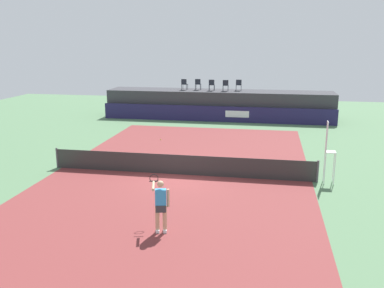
# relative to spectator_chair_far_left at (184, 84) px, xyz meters

# --- Properties ---
(ground_plane) EXTENTS (48.00, 48.00, 0.00)m
(ground_plane) POSITION_rel_spectator_chair_far_left_xyz_m (2.85, -12.24, -2.69)
(ground_plane) COLOR #4C704C
(court_inner) EXTENTS (12.00, 22.00, 0.00)m
(court_inner) POSITION_rel_spectator_chair_far_left_xyz_m (2.85, -15.24, -2.69)
(court_inner) COLOR maroon
(court_inner) RESTS_ON ground
(sponsor_wall) EXTENTS (18.00, 0.22, 1.20)m
(sponsor_wall) POSITION_rel_spectator_chair_far_left_xyz_m (2.85, -1.74, -2.09)
(sponsor_wall) COLOR #231E4C
(sponsor_wall) RESTS_ON ground
(spectator_platform) EXTENTS (18.00, 2.80, 2.20)m
(spectator_platform) POSITION_rel_spectator_chair_far_left_xyz_m (2.85, 0.06, -1.59)
(spectator_platform) COLOR #38383D
(spectator_platform) RESTS_ON ground
(spectator_chair_far_left) EXTENTS (0.48, 0.48, 0.89)m
(spectator_chair_far_left) POSITION_rel_spectator_chair_far_left_xyz_m (0.00, 0.00, 0.00)
(spectator_chair_far_left) COLOR #1E232D
(spectator_chair_far_left) RESTS_ON spectator_platform
(spectator_chair_left) EXTENTS (0.45, 0.45, 0.89)m
(spectator_chair_left) POSITION_rel_spectator_chair_far_left_xyz_m (1.08, 0.26, 0.00)
(spectator_chair_left) COLOR #1E232D
(spectator_chair_left) RESTS_ON spectator_platform
(spectator_chair_center) EXTENTS (0.46, 0.46, 0.89)m
(spectator_chair_center) POSITION_rel_spectator_chair_far_left_xyz_m (2.25, -0.11, 0.00)
(spectator_chair_center) COLOR #1E232D
(spectator_chair_center) RESTS_ON spectator_platform
(spectator_chair_right) EXTENTS (0.47, 0.47, 0.89)m
(spectator_chair_right) POSITION_rel_spectator_chair_far_left_xyz_m (3.38, -0.22, 0.00)
(spectator_chair_right) COLOR #1E232D
(spectator_chair_right) RESTS_ON spectator_platform
(spectator_chair_far_right) EXTENTS (0.46, 0.46, 0.89)m
(spectator_chair_far_right) POSITION_rel_spectator_chair_far_left_xyz_m (4.37, 0.28, 0.00)
(spectator_chair_far_right) COLOR #1E232D
(spectator_chair_far_right) RESTS_ON spectator_platform
(umpire_chair) EXTENTS (0.45, 0.45, 2.76)m
(umpire_chair) POSITION_rel_spectator_chair_far_left_xyz_m (9.42, -15.24, -1.11)
(umpire_chair) COLOR white
(umpire_chair) RESTS_ON ground
(tennis_net) EXTENTS (12.40, 0.02, 0.95)m
(tennis_net) POSITION_rel_spectator_chair_far_left_xyz_m (2.85, -15.24, -2.22)
(tennis_net) COLOR #2D2D2D
(tennis_net) RESTS_ON ground
(net_post_near) EXTENTS (0.10, 0.10, 1.00)m
(net_post_near) POSITION_rel_spectator_chair_far_left_xyz_m (-3.35, -15.24, -2.19)
(net_post_near) COLOR #4C4C51
(net_post_near) RESTS_ON ground
(net_post_far) EXTENTS (0.10, 0.10, 1.00)m
(net_post_far) POSITION_rel_spectator_chair_far_left_xyz_m (9.05, -15.24, -2.19)
(net_post_far) COLOR #4C4C51
(net_post_far) RESTS_ON ground
(tennis_player) EXTENTS (0.89, 1.11, 1.77)m
(tennis_player) POSITION_rel_spectator_chair_far_left_xyz_m (3.48, -21.33, -1.73)
(tennis_player) COLOR white
(tennis_player) RESTS_ON court_inner
(tennis_ball) EXTENTS (0.07, 0.07, 0.07)m
(tennis_ball) POSITION_rel_spectator_chair_far_left_xyz_m (0.18, -8.54, -2.66)
(tennis_ball) COLOR #D8EA33
(tennis_ball) RESTS_ON court_inner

